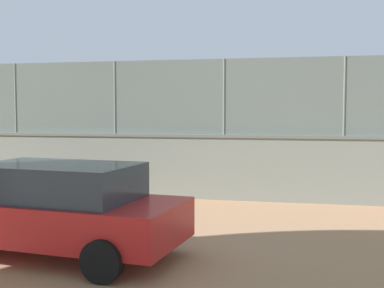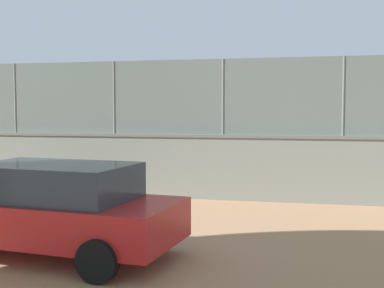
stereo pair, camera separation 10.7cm
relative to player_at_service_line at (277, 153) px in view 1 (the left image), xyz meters
The scene contains 9 objects.
ground_plane 8.46m from the player_at_service_line, 73.06° to the right, with size 260.00×260.00×0.00m, color tan.
perimeter_wall 4.29m from the player_at_service_line, 71.56° to the left, with size 31.61×1.40×1.76m.
fence_panel_on_wall 4.66m from the player_at_service_line, 71.56° to the left, with size 31.04×1.06×2.02m.
player_at_service_line is the anchor object (origin of this frame).
player_near_wall_returning 5.77m from the player_at_service_line, 50.93° to the right, with size 0.92×0.96×1.49m.
player_crossing_court 11.42m from the player_at_service_line, 45.29° to the right, with size 1.10×0.75×1.70m.
sports_ball 1.16m from the player_at_service_line, 131.17° to the left, with size 0.15×0.15×0.15m, color orange.
spare_ball_by_wall 4.08m from the player_at_service_line, 133.33° to the left, with size 0.16×0.16×0.16m, color #3399D8.
parked_car_red 10.46m from the player_at_service_line, 70.01° to the left, with size 4.81×2.57×1.53m.
Camera 1 is at (-2.68, 25.46, 2.40)m, focal length 46.68 mm.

